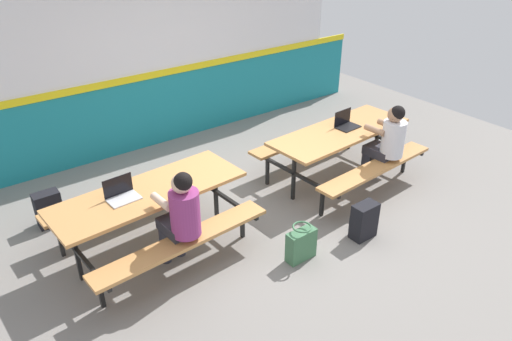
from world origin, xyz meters
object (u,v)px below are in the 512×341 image
Objects in this scene: laptop_silver at (122,194)px; student_further at (388,140)px; backpack_dark at (364,221)px; student_nearer at (181,214)px; tote_bag_bright at (301,244)px; picnic_table_right at (340,141)px; picnic_table_left at (150,203)px; laptop_dark at (346,124)px; satchel_spare at (49,209)px.

student_further is at bearing -11.32° from laptop_silver.
student_nearer is at bearing 159.38° from backpack_dark.
tote_bag_bright is (-0.85, 0.13, -0.02)m from backpack_dark.
student_nearer reaches higher than tote_bag_bright.
picnic_table_right is 6.40× the size of laptop_silver.
picnic_table_left is 6.40× the size of laptop_dark.
laptop_dark is at bearing 31.86° from tote_bag_bright.
student_further reaches higher than backpack_dark.
tote_bag_bright is (1.09, -0.60, -0.51)m from student_nearer.
student_further is 3.45m from laptop_silver.
student_nearer reaches higher than picnic_table_right.
student_nearer is 2.13m from backpack_dark.
student_nearer is (0.08, -0.55, 0.13)m from picnic_table_left.
satchel_spare is at bearing 155.19° from student_further.
picnic_table_right is at bearing -2.63° from laptop_silver.
student_nearer is 1.00× the size of student_further.
satchel_spare is (-0.81, 1.15, -0.36)m from picnic_table_left.
backpack_dark is at bearing -122.82° from picnic_table_right.
picnic_table_right is 1.77× the size of student_nearer.
student_further reaches higher than satchel_spare.
laptop_silver is 1.97m from tote_bag_bright.
laptop_silver is at bearing -65.05° from satchel_spare.
student_further is 2.74× the size of backpack_dark.
tote_bag_bright is at bearing -38.76° from laptop_silver.
backpack_dark is (-1.08, -0.62, -0.49)m from student_further.
satchel_spare is at bearing 130.79° from tote_bag_bright.
backpack_dark is at bearing -32.39° from picnic_table_left.
satchel_spare is (-3.58, 1.27, -0.36)m from picnic_table_right.
backpack_dark is at bearing -8.55° from tote_bag_bright.
picnic_table_right is 1.77× the size of student_further.
satchel_spare is at bearing 160.47° from picnic_table_right.
laptop_dark is at bearing -1.68° from laptop_silver.
student_further is at bearing -12.00° from picnic_table_left.
student_nearer is 3.62× the size of laptop_dark.
picnic_table_left is 6.40× the size of laptop_silver.
picnic_table_right is at bearing -19.53° from satchel_spare.
picnic_table_right is 2.73m from student_nearer.
picnic_table_left is 2.92m from laptop_dark.
backpack_dark is at bearing -40.63° from satchel_spare.
laptop_dark is 0.76× the size of backpack_dark.
picnic_table_right reaches higher than backpack_dark.
student_further is 4.34m from satchel_spare.
student_nearer is 2.74× the size of backpack_dark.
tote_bag_bright is at bearing -148.14° from laptop_dark.
laptop_dark is 0.77× the size of tote_bag_bright.
laptop_dark reaches higher than picnic_table_right.
tote_bag_bright is at bearing -28.86° from student_nearer.
laptop_silver is at bearing 168.68° from student_further.
student_nearer is at bearing -170.41° from laptop_dark.
satchel_spare is (-3.91, 1.81, -0.49)m from student_further.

